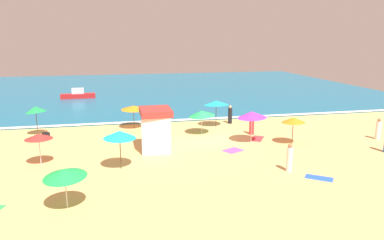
% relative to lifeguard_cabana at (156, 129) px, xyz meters
% --- Properties ---
extents(ground_plane, '(60.00, 60.00, 0.00)m').
position_rel_lifeguard_cabana_xyz_m(ground_plane, '(4.24, 2.00, -1.46)').
color(ground_plane, '#E5B26B').
extents(ocean_water, '(60.00, 44.00, 0.10)m').
position_rel_lifeguard_cabana_xyz_m(ocean_water, '(4.24, 30.00, -1.41)').
color(ocean_water, '#146B93').
rests_on(ocean_water, ground_plane).
extents(wave_breaker_foam, '(57.00, 0.70, 0.01)m').
position_rel_lifeguard_cabana_xyz_m(wave_breaker_foam, '(4.24, 8.30, -1.36)').
color(wave_breaker_foam, white).
rests_on(wave_breaker_foam, ocean_water).
extents(lifeguard_cabana, '(2.09, 2.50, 2.86)m').
position_rel_lifeguard_cabana_xyz_m(lifeguard_cabana, '(0.00, 0.00, 0.00)').
color(lifeguard_cabana, white).
rests_on(lifeguard_cabana, ground_plane).
extents(beach_umbrella_0, '(2.62, 2.62, 2.31)m').
position_rel_lifeguard_cabana_xyz_m(beach_umbrella_0, '(-2.44, -3.18, 0.59)').
color(beach_umbrella_0, '#4C3823').
rests_on(beach_umbrella_0, ground_plane).
extents(beach_umbrella_1, '(2.15, 2.13, 2.36)m').
position_rel_lifeguard_cabana_xyz_m(beach_umbrella_1, '(6.95, 0.37, 0.60)').
color(beach_umbrella_1, silver).
rests_on(beach_umbrella_1, ground_plane).
extents(beach_umbrella_2, '(2.23, 2.23, 1.91)m').
position_rel_lifeguard_cabana_xyz_m(beach_umbrella_2, '(-7.12, -1.43, 0.28)').
color(beach_umbrella_2, silver).
rests_on(beach_umbrella_2, ground_plane).
extents(beach_umbrella_3, '(2.22, 2.21, 2.39)m').
position_rel_lifeguard_cabana_xyz_m(beach_umbrella_3, '(-8.58, 5.70, 0.60)').
color(beach_umbrella_3, '#4C3823').
rests_on(beach_umbrella_3, ground_plane).
extents(beach_umbrella_4, '(2.74, 2.75, 2.30)m').
position_rel_lifeguard_cabana_xyz_m(beach_umbrella_4, '(5.77, 5.53, 0.60)').
color(beach_umbrella_4, '#4C3823').
rests_on(beach_umbrella_4, ground_plane).
extents(beach_umbrella_5, '(2.45, 2.43, 1.96)m').
position_rel_lifeguard_cabana_xyz_m(beach_umbrella_5, '(4.01, 3.44, 0.20)').
color(beach_umbrella_5, silver).
rests_on(beach_umbrella_5, ground_plane).
extents(beach_umbrella_6, '(2.05, 2.06, 1.99)m').
position_rel_lifeguard_cabana_xyz_m(beach_umbrella_6, '(-1.10, 6.35, 0.32)').
color(beach_umbrella_6, '#4C3823').
rests_on(beach_umbrella_6, ground_plane).
extents(beach_umbrella_7, '(2.61, 2.62, 1.93)m').
position_rel_lifeguard_cabana_xyz_m(beach_umbrella_7, '(-4.93, -7.75, 0.20)').
color(beach_umbrella_7, silver).
rests_on(beach_umbrella_7, ground_plane).
extents(beach_umbrella_8, '(2.05, 2.04, 1.97)m').
position_rel_lifeguard_cabana_xyz_m(beach_umbrella_8, '(9.68, -0.64, 0.29)').
color(beach_umbrella_8, '#4C3823').
rests_on(beach_umbrella_8, ground_plane).
extents(beachgoer_1, '(0.42, 0.42, 1.56)m').
position_rel_lifeguard_cabana_xyz_m(beachgoer_1, '(7.81, 2.47, -0.74)').
color(beachgoer_1, red).
rests_on(beachgoer_1, ground_plane).
extents(beachgoer_2, '(0.51, 0.51, 1.61)m').
position_rel_lifeguard_cabana_xyz_m(beachgoer_2, '(16.52, -0.87, -0.72)').
color(beachgoer_2, white).
rests_on(beachgoer_2, ground_plane).
extents(beachgoer_3, '(0.47, 0.47, 1.64)m').
position_rel_lifeguard_cabana_xyz_m(beachgoer_3, '(6.91, -5.63, -0.69)').
color(beachgoer_3, white).
rests_on(beachgoer_3, ground_plane).
extents(beachgoer_4, '(0.59, 0.59, 0.81)m').
position_rel_lifeguard_cabana_xyz_m(beachgoer_4, '(-7.72, 4.15, -1.12)').
color(beachgoer_4, black).
rests_on(beachgoer_4, ground_plane).
extents(beachgoer_5, '(0.47, 0.47, 1.62)m').
position_rel_lifeguard_cabana_xyz_m(beachgoer_5, '(7.32, 6.40, -0.71)').
color(beachgoer_5, black).
rests_on(beachgoer_5, ground_plane).
extents(beach_towel_0, '(1.57, 1.44, 0.01)m').
position_rel_lifeguard_cabana_xyz_m(beach_towel_0, '(5.04, -1.24, -1.46)').
color(beach_towel_0, '#D84CA5').
rests_on(beach_towel_0, ground_plane).
extents(beach_towel_1, '(1.55, 1.81, 0.01)m').
position_rel_lifeguard_cabana_xyz_m(beach_towel_1, '(7.77, 1.17, -1.46)').
color(beach_towel_1, red).
rests_on(beach_towel_1, ground_plane).
extents(beach_towel_3, '(1.58, 1.45, 0.01)m').
position_rel_lifeguard_cabana_xyz_m(beach_towel_3, '(8.03, -6.95, -1.46)').
color(beach_towel_3, blue).
rests_on(beach_towel_3, ground_plane).
extents(small_boat_0, '(4.18, 1.20, 1.26)m').
position_rel_lifeguard_cabana_xyz_m(small_boat_0, '(-6.97, 22.90, -0.95)').
color(small_boat_0, red).
rests_on(small_boat_0, ocean_water).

